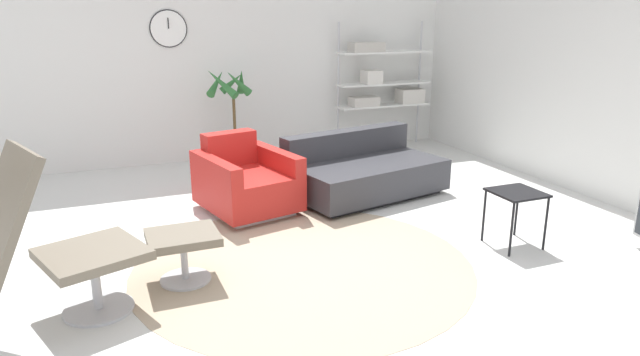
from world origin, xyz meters
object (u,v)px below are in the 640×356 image
object	(u,v)px
lounge_chair	(28,220)
side_table	(516,198)
couch_low	(363,173)
ottoman	(183,245)
armchair_red	(246,184)
shelf_unit	(382,81)
potted_plant	(233,124)

from	to	relation	value
lounge_chair	side_table	size ratio (longest dim) A/B	2.63
couch_low	side_table	xyz separation A→B (m)	(0.53, -1.68, 0.17)
lounge_chair	couch_low	size ratio (longest dim) A/B	0.72
ottoman	side_table	world-z (taller)	side_table
lounge_chair	side_table	world-z (taller)	lounge_chair
armchair_red	couch_low	world-z (taller)	armchair_red
lounge_chair	side_table	xyz separation A→B (m)	(3.50, -0.03, -0.30)
ottoman	couch_low	bearing A→B (deg)	32.55
shelf_unit	couch_low	bearing A→B (deg)	-122.77
shelf_unit	lounge_chair	bearing A→B (deg)	-140.06
potted_plant	shelf_unit	xyz separation A→B (m)	(2.14, 0.19, 0.41)
lounge_chair	potted_plant	xyz separation A→B (m)	(1.99, 3.27, -0.18)
ottoman	potted_plant	size ratio (longest dim) A/B	0.40
couch_low	shelf_unit	world-z (taller)	shelf_unit
lounge_chair	ottoman	distance (m)	1.06
potted_plant	shelf_unit	world-z (taller)	shelf_unit
lounge_chair	couch_low	bearing A→B (deg)	98.97
couch_low	shelf_unit	bearing A→B (deg)	-134.86
shelf_unit	ottoman	bearing A→B (deg)	-135.89
ottoman	potted_plant	xyz separation A→B (m)	(1.09, 2.94, 0.25)
side_table	potted_plant	xyz separation A→B (m)	(-1.51, 3.31, 0.12)
couch_low	lounge_chair	bearing A→B (deg)	16.95
ottoman	couch_low	xyz separation A→B (m)	(2.06, 1.32, -0.04)
lounge_chair	couch_low	xyz separation A→B (m)	(2.97, 1.65, -0.48)
armchair_red	side_table	bearing A→B (deg)	124.79
lounge_chair	side_table	bearing A→B (deg)	69.36
lounge_chair	ottoman	size ratio (longest dim) A/B	2.50
armchair_red	couch_low	size ratio (longest dim) A/B	0.61
couch_low	shelf_unit	distance (m)	2.27
shelf_unit	side_table	bearing A→B (deg)	-100.28
couch_low	potted_plant	xyz separation A→B (m)	(-0.97, 1.62, 0.29)
lounge_chair	potted_plant	bearing A→B (deg)	128.58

